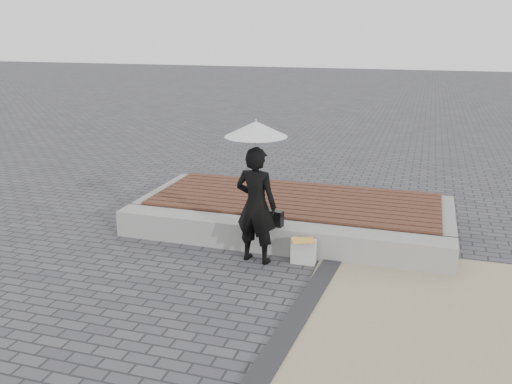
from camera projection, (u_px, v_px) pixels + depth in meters
The scene contains 10 objects.
ground at pixel (240, 298), 6.57m from camera, with size 80.00×80.00×0.00m, color #48484D.
edging_band at pixel (291, 328), 5.89m from camera, with size 0.25×5.20×0.04m, color #292A2C.
seating_ledge at pixel (276, 237), 7.97m from camera, with size 5.00×0.45×0.40m, color gray.
timber_platform at pixel (295, 211), 9.07m from camera, with size 5.00×2.00×0.40m, color #969691.
timber_decking at pixel (295, 199), 9.00m from camera, with size 4.60×2.00×0.04m, color brown, non-canonical shape.
woman at pixel (256, 205), 7.41m from camera, with size 0.59×0.39×1.62m, color black.
parasol at pixel (256, 129), 7.11m from camera, with size 0.83×0.83×1.06m.
handbag at pixel (272, 218), 7.82m from camera, with size 0.32×0.11×0.23m, color black.
canvas_tote at pixel (303, 251), 7.51m from camera, with size 0.33×0.14×0.35m, color silver.
magazine at pixel (303, 240), 7.41m from camera, with size 0.31×0.23×0.01m, color #D5452C.
Camera 1 is at (1.96, -5.59, 3.11)m, focal length 38.38 mm.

